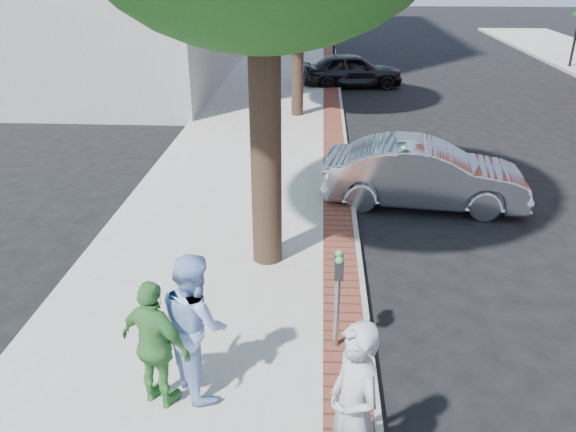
# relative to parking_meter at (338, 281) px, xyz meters

# --- Properties ---
(ground) EXTENTS (120.00, 120.00, 0.00)m
(ground) POSITION_rel_parking_meter_xyz_m (-0.57, 0.55, -1.21)
(ground) COLOR black
(ground) RESTS_ON ground
(sidewalk) EXTENTS (5.00, 60.00, 0.15)m
(sidewalk) POSITION_rel_parking_meter_xyz_m (-2.07, 8.55, -1.13)
(sidewalk) COLOR #9E9991
(sidewalk) RESTS_ON ground
(brick_strip) EXTENTS (0.60, 60.00, 0.01)m
(brick_strip) POSITION_rel_parking_meter_xyz_m (0.13, 8.55, -1.05)
(brick_strip) COLOR brown
(brick_strip) RESTS_ON sidewalk
(curb) EXTENTS (0.10, 60.00, 0.15)m
(curb) POSITION_rel_parking_meter_xyz_m (0.48, 8.55, -1.13)
(curb) COLOR gray
(curb) RESTS_ON ground
(office_base) EXTENTS (18.20, 22.20, 4.00)m
(office_base) POSITION_rel_parking_meter_xyz_m (-13.57, 22.55, 0.79)
(office_base) COLOR gray
(office_base) RESTS_ON ground
(signal_near) EXTENTS (0.70, 0.15, 3.80)m
(signal_near) POSITION_rel_parking_meter_xyz_m (0.33, 22.55, 1.05)
(signal_near) COLOR black
(signal_near) RESTS_ON ground
(parking_meter) EXTENTS (0.12, 0.32, 1.47)m
(parking_meter) POSITION_rel_parking_meter_xyz_m (0.00, 0.00, 0.00)
(parking_meter) COLOR gray
(parking_meter) RESTS_ON sidewalk
(person_gray) EXTENTS (0.72, 0.83, 1.93)m
(person_gray) POSITION_rel_parking_meter_xyz_m (0.10, -2.19, -0.09)
(person_gray) COLOR #A6A5AA
(person_gray) RESTS_ON sidewalk
(person_officer) EXTENTS (1.10, 1.15, 1.87)m
(person_officer) POSITION_rel_parking_meter_xyz_m (-1.73, -0.87, -0.12)
(person_officer) COLOR #98B5EB
(person_officer) RESTS_ON sidewalk
(person_green) EXTENTS (1.07, 0.80, 1.68)m
(person_green) POSITION_rel_parking_meter_xyz_m (-2.14, -1.18, -0.21)
(person_green) COLOR #438D40
(person_green) RESTS_ON sidewalk
(sedan_silver) EXTENTS (4.54, 2.00, 1.45)m
(sedan_silver) POSITION_rel_parking_meter_xyz_m (2.03, 5.40, -0.48)
(sedan_silver) COLOR #B9BBC0
(sedan_silver) RESTS_ON ground
(bg_car) EXTENTS (4.36, 2.20, 1.42)m
(bg_car) POSITION_rel_parking_meter_xyz_m (1.03, 17.81, -0.49)
(bg_car) COLOR black
(bg_car) RESTS_ON ground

